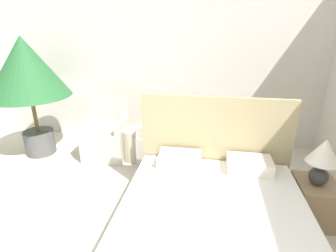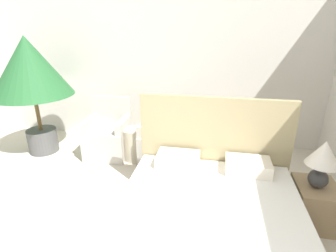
{
  "view_description": "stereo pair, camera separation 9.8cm",
  "coord_description": "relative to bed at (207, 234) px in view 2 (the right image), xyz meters",
  "views": [
    {
      "loc": [
        0.79,
        -0.68,
        2.02
      ],
      "look_at": [
        0.28,
        2.56,
        0.75
      ],
      "focal_mm": 28.0,
      "sensor_mm": 36.0,
      "label": 1
    },
    {
      "loc": [
        0.89,
        -0.66,
        2.02
      ],
      "look_at": [
        0.28,
        2.56,
        0.75
      ],
      "focal_mm": 28.0,
      "sensor_mm": 36.0,
      "label": 2
    }
  ],
  "objects": [
    {
      "name": "potted_palm",
      "position": [
        -2.83,
        1.74,
        1.06
      ],
      "size": [
        1.23,
        1.23,
        1.88
      ],
      "color": "#4C4C4C",
      "rests_on": "ground_plane"
    },
    {
      "name": "armchair_near_window_left",
      "position": [
        -1.69,
        1.81,
        0.0
      ],
      "size": [
        0.68,
        0.64,
        0.93
      ],
      "rotation": [
        0.0,
        0.0,
        0.05
      ],
      "color": "#B7B2A8",
      "rests_on": "ground_plane"
    },
    {
      "name": "table_lamp",
      "position": [
        1.07,
        0.71,
        0.48
      ],
      "size": [
        0.32,
        0.32,
        0.51
      ],
      "color": "#333333",
      "rests_on": "nightstand"
    },
    {
      "name": "armchair_near_window_right",
      "position": [
        -0.78,
        1.81,
        0.0
      ],
      "size": [
        0.66,
        0.62,
        0.93
      ],
      "rotation": [
        0.0,
        0.0,
        -0.02
      ],
      "color": "#B7B2A8",
      "rests_on": "ground_plane"
    },
    {
      "name": "bed",
      "position": [
        0.0,
        0.0,
        0.0
      ],
      "size": [
        1.72,
        2.11,
        1.29
      ],
      "color": "#4C4238",
      "rests_on": "ground_plane"
    },
    {
      "name": "wall_back",
      "position": [
        -0.89,
        2.66,
        1.15
      ],
      "size": [
        10.0,
        0.06,
        2.9
      ],
      "color": "silver",
      "rests_on": "ground_plane"
    },
    {
      "name": "side_table",
      "position": [
        -1.23,
        1.76,
        -0.04
      ],
      "size": [
        0.35,
        0.35,
        0.51
      ],
      "color": "#B7AD93",
      "rests_on": "ground_plane"
    },
    {
      "name": "nightstand",
      "position": [
        1.1,
        0.73,
        -0.07
      ],
      "size": [
        0.42,
        0.5,
        0.46
      ],
      "color": "#937A56",
      "rests_on": "ground_plane"
    }
  ]
}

